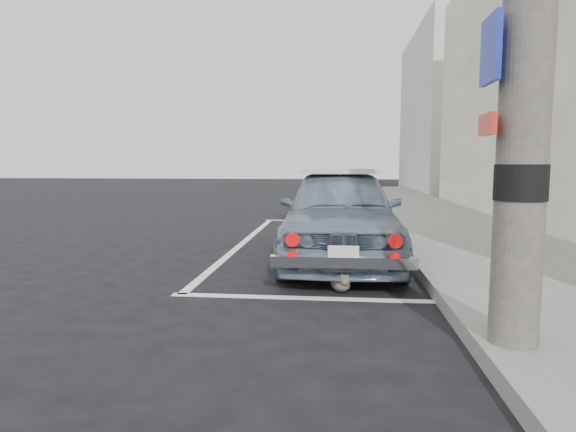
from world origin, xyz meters
name	(u,v)px	position (x,y,z in m)	size (l,w,h in m)	color
ground	(269,286)	(0.00, 0.00, 0.00)	(80.00, 80.00, 0.00)	black
sidewalk	(496,253)	(3.20, 2.00, 0.07)	(2.80, 40.00, 0.15)	slate
building_far	(448,113)	(6.35, 20.00, 4.00)	(3.50, 10.00, 8.00)	beige
pline_rear	(309,298)	(0.50, -0.50, 0.00)	(3.00, 0.12, 0.01)	silver
pline_front	(325,221)	(0.50, 6.50, 0.00)	(3.00, 0.12, 0.01)	silver
pline_side	(243,243)	(-0.90, 3.00, 0.00)	(0.12, 7.00, 0.01)	silver
retro_coupe	(340,213)	(0.82, 1.61, 0.71)	(1.72, 4.14, 1.40)	slate
cat	(341,282)	(0.84, -0.20, 0.11)	(0.30, 0.46, 0.25)	#62574B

